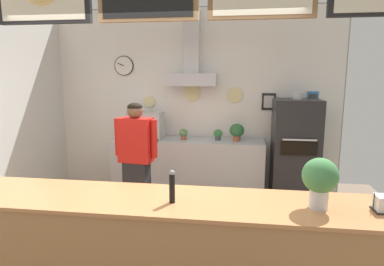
{
  "coord_description": "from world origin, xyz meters",
  "views": [
    {
      "loc": [
        0.76,
        -3.02,
        2.0
      ],
      "look_at": [
        0.23,
        0.73,
        1.32
      ],
      "focal_mm": 30.91,
      "sensor_mm": 36.0,
      "label": 1
    }
  ],
  "objects_px": {
    "espresso_machine": "(146,126)",
    "potted_sage": "(183,134)",
    "potted_basil": "(218,134)",
    "potted_rosemary": "(237,131)",
    "basil_vase": "(320,180)",
    "pepper_grinder": "(172,187)",
    "shop_worker": "(136,162)",
    "pizza_oven": "(295,152)",
    "napkin_holder": "(384,204)",
    "potted_oregano": "(128,131)"
  },
  "relations": [
    {
      "from": "potted_oregano",
      "to": "napkin_holder",
      "type": "bearing_deg",
      "value": -43.79
    },
    {
      "from": "basil_vase",
      "to": "pepper_grinder",
      "type": "height_order",
      "value": "basil_vase"
    },
    {
      "from": "espresso_machine",
      "to": "basil_vase",
      "type": "bearing_deg",
      "value": -52.54
    },
    {
      "from": "potted_rosemary",
      "to": "potted_sage",
      "type": "height_order",
      "value": "potted_rosemary"
    },
    {
      "from": "espresso_machine",
      "to": "basil_vase",
      "type": "xyz_separation_m",
      "value": [
        2.13,
        -2.78,
        0.07
      ]
    },
    {
      "from": "potted_oregano",
      "to": "basil_vase",
      "type": "bearing_deg",
      "value": -48.85
    },
    {
      "from": "potted_sage",
      "to": "potted_basil",
      "type": "height_order",
      "value": "same"
    },
    {
      "from": "potted_basil",
      "to": "basil_vase",
      "type": "distance_m",
      "value": 2.99
    },
    {
      "from": "pizza_oven",
      "to": "potted_sage",
      "type": "relative_size",
      "value": 9.76
    },
    {
      "from": "shop_worker",
      "to": "pepper_grinder",
      "type": "xyz_separation_m",
      "value": [
        0.77,
        -1.51,
        0.24
      ]
    },
    {
      "from": "shop_worker",
      "to": "pepper_grinder",
      "type": "relative_size",
      "value": 6.28
    },
    {
      "from": "potted_basil",
      "to": "basil_vase",
      "type": "height_order",
      "value": "basil_vase"
    },
    {
      "from": "espresso_machine",
      "to": "potted_basil",
      "type": "xyz_separation_m",
      "value": [
        1.19,
        0.06,
        -0.12
      ]
    },
    {
      "from": "potted_rosemary",
      "to": "pizza_oven",
      "type": "bearing_deg",
      "value": -7.92
    },
    {
      "from": "potted_rosemary",
      "to": "potted_oregano",
      "type": "distance_m",
      "value": 1.82
    },
    {
      "from": "pizza_oven",
      "to": "potted_sage",
      "type": "xyz_separation_m",
      "value": [
        -1.76,
        0.12,
        0.22
      ]
    },
    {
      "from": "napkin_holder",
      "to": "basil_vase",
      "type": "distance_m",
      "value": 0.49
    },
    {
      "from": "potted_rosemary",
      "to": "potted_sage",
      "type": "bearing_deg",
      "value": -179.93
    },
    {
      "from": "potted_oregano",
      "to": "pepper_grinder",
      "type": "relative_size",
      "value": 0.79
    },
    {
      "from": "pizza_oven",
      "to": "potted_rosemary",
      "type": "relative_size",
      "value": 6.14
    },
    {
      "from": "pizza_oven",
      "to": "napkin_holder",
      "type": "xyz_separation_m",
      "value": [
        0.2,
        -2.67,
        0.24
      ]
    },
    {
      "from": "potted_basil",
      "to": "potted_rosemary",
      "type": "bearing_deg",
      "value": -5.98
    },
    {
      "from": "potted_sage",
      "to": "espresso_machine",
      "type": "bearing_deg",
      "value": -177.34
    },
    {
      "from": "napkin_holder",
      "to": "pepper_grinder",
      "type": "distance_m",
      "value": 1.58
    },
    {
      "from": "potted_rosemary",
      "to": "potted_basil",
      "type": "relative_size",
      "value": 1.58
    },
    {
      "from": "potted_oregano",
      "to": "potted_sage",
      "type": "relative_size",
      "value": 1.17
    },
    {
      "from": "pizza_oven",
      "to": "pepper_grinder",
      "type": "height_order",
      "value": "pizza_oven"
    },
    {
      "from": "napkin_holder",
      "to": "basil_vase",
      "type": "bearing_deg",
      "value": -178.84
    },
    {
      "from": "pizza_oven",
      "to": "shop_worker",
      "type": "relative_size",
      "value": 1.05
    },
    {
      "from": "potted_sage",
      "to": "potted_rosemary",
      "type": "bearing_deg",
      "value": 0.07
    },
    {
      "from": "espresso_machine",
      "to": "napkin_holder",
      "type": "distance_m",
      "value": 3.79
    },
    {
      "from": "potted_rosemary",
      "to": "potted_oregano",
      "type": "xyz_separation_m",
      "value": [
        -1.82,
        0.0,
        -0.04
      ]
    },
    {
      "from": "shop_worker",
      "to": "potted_oregano",
      "type": "bearing_deg",
      "value": -59.69
    },
    {
      "from": "shop_worker",
      "to": "basil_vase",
      "type": "xyz_separation_m",
      "value": [
        1.88,
        -1.46,
        0.33
      ]
    },
    {
      "from": "pizza_oven",
      "to": "napkin_holder",
      "type": "height_order",
      "value": "pizza_oven"
    },
    {
      "from": "potted_rosemary",
      "to": "basil_vase",
      "type": "bearing_deg",
      "value": -77.32
    },
    {
      "from": "shop_worker",
      "to": "pepper_grinder",
      "type": "distance_m",
      "value": 1.71
    },
    {
      "from": "pepper_grinder",
      "to": "potted_sage",
      "type": "bearing_deg",
      "value": 97.8
    },
    {
      "from": "shop_worker",
      "to": "basil_vase",
      "type": "bearing_deg",
      "value": 149.32
    },
    {
      "from": "potted_rosemary",
      "to": "basil_vase",
      "type": "height_order",
      "value": "basil_vase"
    },
    {
      "from": "shop_worker",
      "to": "potted_rosemary",
      "type": "distance_m",
      "value": 1.85
    },
    {
      "from": "shop_worker",
      "to": "potted_sage",
      "type": "distance_m",
      "value": 1.4
    },
    {
      "from": "potted_oregano",
      "to": "espresso_machine",
      "type": "bearing_deg",
      "value": -5.48
    },
    {
      "from": "espresso_machine",
      "to": "potted_sage",
      "type": "relative_size",
      "value": 3.14
    },
    {
      "from": "pizza_oven",
      "to": "potted_basil",
      "type": "distance_m",
      "value": 1.23
    },
    {
      "from": "potted_sage",
      "to": "potted_basil",
      "type": "distance_m",
      "value": 0.57
    },
    {
      "from": "basil_vase",
      "to": "pepper_grinder",
      "type": "distance_m",
      "value": 1.11
    },
    {
      "from": "potted_rosemary",
      "to": "napkin_holder",
      "type": "distance_m",
      "value": 3.0
    },
    {
      "from": "potted_basil",
      "to": "potted_oregano",
      "type": "bearing_deg",
      "value": -178.84
    },
    {
      "from": "napkin_holder",
      "to": "shop_worker",
      "type": "bearing_deg",
      "value": 148.21
    }
  ]
}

